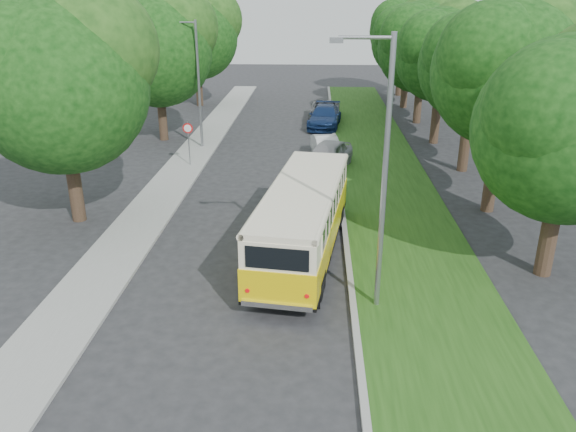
{
  "coord_description": "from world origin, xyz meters",
  "views": [
    {
      "loc": [
        2.36,
        -17.43,
        8.89
      ],
      "look_at": [
        1.44,
        1.12,
        1.5
      ],
      "focal_mm": 35.0,
      "sensor_mm": 36.0,
      "label": 1
    }
  ],
  "objects_px": {
    "car_silver": "(327,156)",
    "car_blue": "(325,117)",
    "car_white": "(326,147)",
    "car_grey": "(324,111)",
    "lamppost_near": "(382,170)",
    "vintage_bus": "(303,221)",
    "lamppost_far": "(197,80)"
  },
  "relations": [
    {
      "from": "car_silver",
      "to": "car_blue",
      "type": "bearing_deg",
      "value": 110.62
    },
    {
      "from": "car_white",
      "to": "car_grey",
      "type": "relative_size",
      "value": 0.77
    },
    {
      "from": "lamppost_near",
      "to": "vintage_bus",
      "type": "xyz_separation_m",
      "value": [
        -2.23,
        3.51,
        -3.01
      ]
    },
    {
      "from": "lamppost_near",
      "to": "vintage_bus",
      "type": "height_order",
      "value": "lamppost_near"
    },
    {
      "from": "car_silver",
      "to": "lamppost_far",
      "type": "bearing_deg",
      "value": 171.34
    },
    {
      "from": "lamppost_near",
      "to": "car_silver",
      "type": "bearing_deg",
      "value": 94.86
    },
    {
      "from": "car_silver",
      "to": "car_grey",
      "type": "bearing_deg",
      "value": 110.62
    },
    {
      "from": "lamppost_far",
      "to": "car_blue",
      "type": "xyz_separation_m",
      "value": [
        7.7,
        6.21,
        -3.37
      ]
    },
    {
      "from": "car_grey",
      "to": "lamppost_far",
      "type": "bearing_deg",
      "value": -128.05
    },
    {
      "from": "lamppost_far",
      "to": "car_grey",
      "type": "height_order",
      "value": "lamppost_far"
    },
    {
      "from": "lamppost_near",
      "to": "car_blue",
      "type": "relative_size",
      "value": 1.56
    },
    {
      "from": "car_blue",
      "to": "car_grey",
      "type": "xyz_separation_m",
      "value": [
        0.0,
        2.63,
        -0.07
      ]
    },
    {
      "from": "car_silver",
      "to": "car_grey",
      "type": "height_order",
      "value": "car_silver"
    },
    {
      "from": "lamppost_far",
      "to": "lamppost_near",
      "type": "bearing_deg",
      "value": -64.29
    },
    {
      "from": "vintage_bus",
      "to": "lamppost_near",
      "type": "bearing_deg",
      "value": -49.62
    },
    {
      "from": "car_grey",
      "to": "car_blue",
      "type": "bearing_deg",
      "value": -87.01
    },
    {
      "from": "car_white",
      "to": "car_grey",
      "type": "distance_m",
      "value": 10.66
    },
    {
      "from": "car_white",
      "to": "car_blue",
      "type": "xyz_separation_m",
      "value": [
        0.0,
        8.03,
        0.13
      ]
    },
    {
      "from": "lamppost_near",
      "to": "lamppost_far",
      "type": "height_order",
      "value": "lamppost_near"
    },
    {
      "from": "lamppost_far",
      "to": "car_white",
      "type": "relative_size",
      "value": 2.01
    },
    {
      "from": "vintage_bus",
      "to": "car_white",
      "type": "height_order",
      "value": "vintage_bus"
    },
    {
      "from": "lamppost_near",
      "to": "vintage_bus",
      "type": "distance_m",
      "value": 5.13
    },
    {
      "from": "lamppost_far",
      "to": "vintage_bus",
      "type": "height_order",
      "value": "lamppost_far"
    },
    {
      "from": "car_white",
      "to": "car_grey",
      "type": "height_order",
      "value": "car_grey"
    },
    {
      "from": "car_blue",
      "to": "car_silver",
      "type": "bearing_deg",
      "value": -83.39
    },
    {
      "from": "lamppost_near",
      "to": "car_grey",
      "type": "height_order",
      "value": "lamppost_near"
    },
    {
      "from": "lamppost_near",
      "to": "car_blue",
      "type": "xyz_separation_m",
      "value": [
        -1.21,
        24.71,
        -3.62
      ]
    },
    {
      "from": "car_silver",
      "to": "car_white",
      "type": "height_order",
      "value": "car_silver"
    },
    {
      "from": "lamppost_far",
      "to": "car_blue",
      "type": "distance_m",
      "value": 10.45
    },
    {
      "from": "lamppost_near",
      "to": "car_white",
      "type": "relative_size",
      "value": 2.14
    },
    {
      "from": "vintage_bus",
      "to": "car_blue",
      "type": "height_order",
      "value": "vintage_bus"
    },
    {
      "from": "lamppost_far",
      "to": "vintage_bus",
      "type": "xyz_separation_m",
      "value": [
        6.68,
        -14.99,
        -2.75
      ]
    }
  ]
}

